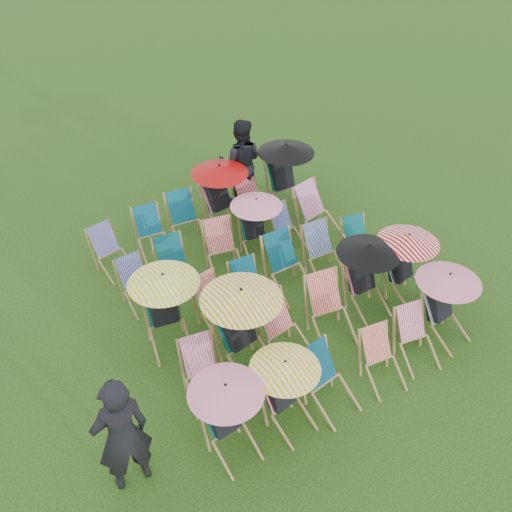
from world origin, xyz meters
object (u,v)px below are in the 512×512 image
deckchair_29 (286,175)px  deckchair_0 (228,418)px  person_rear (241,163)px  person_left (122,435)px  deckchair_5 (446,305)px

deckchair_29 → deckchair_0: bearing=-127.4°
deckchair_29 → person_rear: size_ratio=0.73×
deckchair_29 → person_left: size_ratio=0.73×
deckchair_29 → person_left: bearing=-137.2°
deckchair_0 → deckchair_5: size_ratio=0.98×
deckchair_5 → person_left: person_left is taller
deckchair_0 → deckchair_5: 4.00m
deckchair_5 → person_rear: person_rear is taller
deckchair_0 → deckchair_29: bearing=42.9°
person_rear → person_left: bearing=80.1°
deckchair_0 → deckchair_29: (4.02, 4.53, 0.11)m
deckchair_5 → person_left: (-5.32, 0.28, 0.33)m
deckchair_0 → deckchair_5: (4.00, -0.01, 0.01)m
deckchair_5 → person_rear: (-0.71, 5.18, 0.32)m
deckchair_29 → person_left: 6.83m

